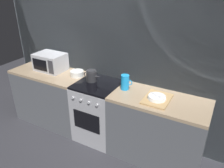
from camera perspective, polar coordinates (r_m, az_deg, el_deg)
The scene contains 10 objects.
ground_plane at distance 3.56m, azimuth -3.38°, elevation -13.04°, with size 8.00×8.00×0.00m, color #2D2D33.
back_wall at distance 3.22m, azimuth -0.87°, elevation 7.12°, with size 3.60×0.05×2.40m.
counter_left at distance 3.80m, azimuth -15.18°, elevation -3.15°, with size 1.20×0.60×0.90m.
stove_unit at distance 3.30m, azimuth -3.59°, elevation -6.97°, with size 0.60×0.63×0.90m.
counter_right at distance 2.99m, azimuth 11.47°, elevation -11.38°, with size 1.20×0.60×0.90m.
microwave at distance 3.61m, azimuth -15.67°, elevation 5.53°, with size 0.46×0.35×0.27m.
kettle at distance 3.13m, azimuth -5.35°, elevation 2.14°, with size 0.28×0.15×0.17m.
mixing_bowl at distance 3.34m, azimuth -9.05°, elevation 2.73°, with size 0.20×0.20×0.08m, color silver.
pitcher at distance 2.88m, azimuth 3.41°, elevation 0.47°, with size 0.16×0.11×0.20m.
dish_pile at distance 2.71m, azimuth 11.57°, elevation -3.63°, with size 0.30×0.40×0.07m.
Camera 1 is at (1.51, -2.32, 2.25)m, focal length 35.31 mm.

